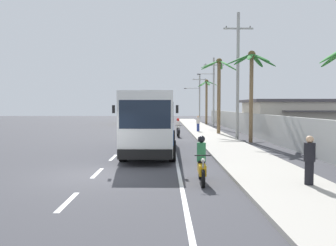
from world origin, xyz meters
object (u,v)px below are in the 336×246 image
Objects in this scene: pedestrian_midwalk at (309,159)px; palm_second at (219,82)px; palm_fourth at (252,75)px; motorcycle_beside_bus at (178,129)px; motorcycle_trailing at (202,164)px; utility_pole_distant at (199,96)px; coach_bus_far_lane at (137,111)px; roadside_building at (315,117)px; utility_pole_far at (213,90)px; pedestrian_near_kerb at (198,123)px; coach_bus_foreground at (152,119)px; palm_third at (207,94)px; utility_pole_mid at (238,74)px.

palm_second reaches higher than pedestrian_midwalk.
motorcycle_beside_bus is at bearing 139.51° from palm_fourth.
utility_pole_distant is (4.53, 47.30, 3.83)m from motorcycle_trailing.
coach_bus_far_lane reaches higher than roadside_building.
palm_second reaches higher than palm_fourth.
utility_pole_far is 1.31× the size of palm_fourth.
palm_second is at bearing 101.69° from palm_fourth.
palm_second is 9.48m from roadside_building.
palm_fourth reaches higher than pedestrian_near_kerb.
pedestrian_near_kerb is at bearing 108.16° from palm_fourth.
palm_second is at bearing 63.49° from coach_bus_foreground.
utility_pole_distant is 27.48m from palm_second.
coach_bus_far_lane is 10.98m from palm_third.
coach_bus_far_lane is (-3.65, 31.94, 0.02)m from coach_bus_foreground.
palm_second reaches higher than pedestrian_near_kerb.
utility_pole_distant is 0.65× the size of roadside_building.
roadside_building is at bearing -3.53° from palm_second.
pedestrian_midwalk is 0.19× the size of utility_pole_distant.
utility_pole_far reaches higher than palm_fourth.
palm_third is (4.77, 38.26, 3.84)m from motorcycle_trailing.
utility_pole_distant is at bearing 80.40° from coach_bus_foreground.
utility_pole_distant is at bearing 80.93° from motorcycle_beside_bus.
pedestrian_midwalk is at bearing -77.47° from coach_bus_far_lane.
pedestrian_near_kerb is at bearing -95.77° from utility_pole_distant.
coach_bus_foreground is 1.61× the size of palm_third.
pedestrian_midwalk is 0.24× the size of palm_third.
coach_bus_far_lane is 42.14m from pedestrian_midwalk.
pedestrian_near_kerb is at bearing 163.13° from roadside_building.
roadside_building is at bearing 56.87° from motorcycle_trailing.
coach_bus_foreground is 8.60m from motorcycle_trailing.
coach_bus_far_lane is at bearing 103.80° from motorcycle_beside_bus.
motorcycle_beside_bus is (1.88, 9.43, -1.24)m from coach_bus_foreground.
palm_second is at bearing 136.62° from pedestrian_near_kerb.
utility_pole_distant is 1.25× the size of palm_third.
utility_pole_distant is at bearing 84.53° from motorcycle_trailing.
motorcycle_trailing is 1.22× the size of pedestrian_near_kerb.
palm_fourth reaches higher than coach_bus_foreground.
pedestrian_midwalk is 0.16× the size of utility_pole_mid.
pedestrian_midwalk is 0.24× the size of palm_fourth.
coach_bus_foreground is at bearing -83.48° from coach_bus_far_lane.
coach_bus_foreground is 10.74m from pedestrian_midwalk.
utility_pole_far reaches higher than roadside_building.
motorcycle_beside_bus is 18.97m from pedestrian_midwalk.
coach_bus_far_lane is at bearing -121.38° from pedestrian_midwalk.
motorcycle_trailing is 3.55m from pedestrian_midwalk.
roadside_building is (7.51, 6.12, -3.34)m from palm_fourth.
coach_bus_far_lane is 1.37× the size of utility_pole_far.
palm_third is 20.71m from roadside_building.
coach_bus_far_lane is 7.59× the size of pedestrian_midwalk.
coach_bus_far_lane is 27.04m from utility_pole_mid.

